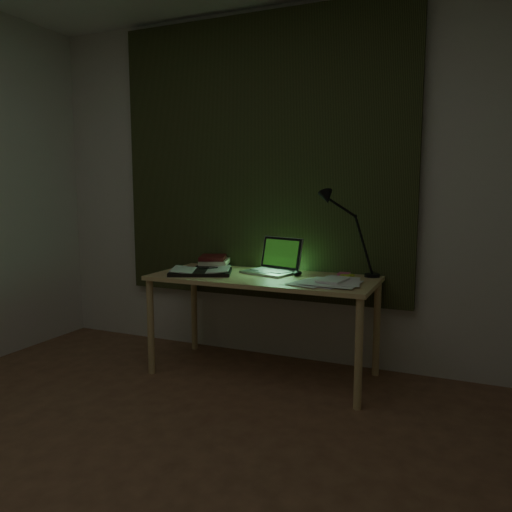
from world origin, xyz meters
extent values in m
cube|color=brown|center=(0.00, 0.00, 0.00)|extent=(3.50, 4.00, 0.00)
cube|color=silver|center=(0.00, 2.00, 1.25)|extent=(3.50, 0.00, 2.50)
cube|color=#272D16|center=(0.00, 1.96, 1.45)|extent=(2.20, 0.06, 2.00)
ellipsoid|color=black|center=(0.38, 1.70, 0.69)|extent=(0.07, 0.10, 0.03)
cube|color=#CFE22F|center=(0.69, 1.80, 0.68)|extent=(0.09, 0.09, 0.01)
cube|color=pink|center=(0.66, 1.84, 0.68)|extent=(0.08, 0.08, 0.02)
camera|label=1|loc=(1.42, -1.39, 1.24)|focal=35.00mm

